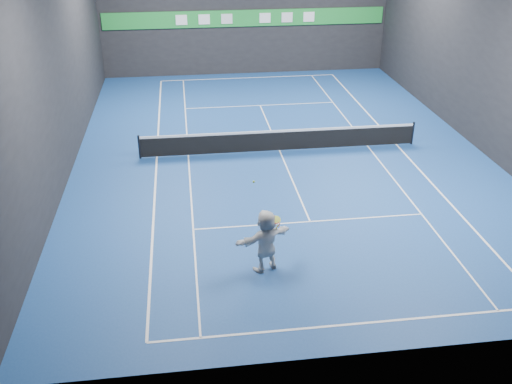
{
  "coord_description": "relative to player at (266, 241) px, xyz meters",
  "views": [
    {
      "loc": [
        -4.18,
        -23.38,
        10.15
      ],
      "look_at": [
        -1.98,
        -6.77,
        1.5
      ],
      "focal_mm": 40.0,
      "sensor_mm": 36.0,
      "label": 1
    }
  ],
  "objects": [
    {
      "name": "ground",
      "position": [
        1.98,
        9.03,
        -1.01
      ],
      "size": [
        26.0,
        26.0,
        0.0
      ],
      "primitive_type": "plane",
      "color": "navy",
      "rests_on": "ground"
    },
    {
      "name": "wall_back",
      "position": [
        1.98,
        22.03,
        3.49
      ],
      "size": [
        18.0,
        0.1,
        9.0
      ],
      "primitive_type": "cube",
      "color": "black",
      "rests_on": "ground"
    },
    {
      "name": "wall_front",
      "position": [
        1.98,
        -3.97,
        3.49
      ],
      "size": [
        18.0,
        0.1,
        9.0
      ],
      "primitive_type": "cube",
      "color": "black",
      "rests_on": "ground"
    },
    {
      "name": "wall_left",
      "position": [
        -7.02,
        9.03,
        3.49
      ],
      "size": [
        0.1,
        26.0,
        9.0
      ],
      "primitive_type": "cube",
      "color": "black",
      "rests_on": "ground"
    },
    {
      "name": "wall_right",
      "position": [
        10.98,
        9.03,
        3.49
      ],
      "size": [
        0.1,
        26.0,
        9.0
      ],
      "primitive_type": "cube",
      "color": "black",
      "rests_on": "ground"
    },
    {
      "name": "baseline_near",
      "position": [
        1.98,
        -2.86,
        -1.01
      ],
      "size": [
        10.98,
        0.08,
        0.01
      ],
      "primitive_type": "cube",
      "color": "white",
      "rests_on": "ground"
    },
    {
      "name": "baseline_far",
      "position": [
        1.98,
        20.92,
        -1.01
      ],
      "size": [
        10.98,
        0.08,
        0.01
      ],
      "primitive_type": "cube",
      "color": "white",
      "rests_on": "ground"
    },
    {
      "name": "sideline_doubles_left",
      "position": [
        -3.51,
        9.03,
        -1.01
      ],
      "size": [
        0.08,
        23.78,
        0.01
      ],
      "primitive_type": "cube",
      "color": "white",
      "rests_on": "ground"
    },
    {
      "name": "sideline_doubles_right",
      "position": [
        7.47,
        9.03,
        -1.01
      ],
      "size": [
        0.08,
        23.78,
        0.01
      ],
      "primitive_type": "cube",
      "color": "white",
      "rests_on": "ground"
    },
    {
      "name": "sideline_singles_left",
      "position": [
        -2.13,
        9.03,
        -1.01
      ],
      "size": [
        0.06,
        23.78,
        0.01
      ],
      "primitive_type": "cube",
      "color": "white",
      "rests_on": "ground"
    },
    {
      "name": "sideline_singles_right",
      "position": [
        6.09,
        9.03,
        -1.01
      ],
      "size": [
        0.06,
        23.78,
        0.01
      ],
      "primitive_type": "cube",
      "color": "white",
      "rests_on": "ground"
    },
    {
      "name": "service_line_near",
      "position": [
        1.98,
        2.63,
        -1.01
      ],
      "size": [
        8.23,
        0.06,
        0.01
      ],
      "primitive_type": "cube",
      "color": "white",
      "rests_on": "ground"
    },
    {
      "name": "service_line_far",
      "position": [
        1.98,
        15.43,
        -1.01
      ],
      "size": [
        8.23,
        0.06,
        0.01
      ],
      "primitive_type": "cube",
      "color": "white",
      "rests_on": "ground"
    },
    {
      "name": "center_service_line",
      "position": [
        1.98,
        9.03,
        -1.01
      ],
      "size": [
        0.06,
        12.8,
        0.01
      ],
      "primitive_type": "cube",
      "color": "white",
      "rests_on": "ground"
    },
    {
      "name": "player",
      "position": [
        0.0,
        0.0,
        0.0
      ],
      "size": [
        1.96,
        1.3,
        2.02
      ],
      "primitive_type": "imported",
      "rotation": [
        0.0,
        0.0,
        3.56
      ],
      "color": "silver",
      "rests_on": "ground"
    },
    {
      "name": "tennis_ball",
      "position": [
        -0.35,
        0.14,
        1.93
      ],
      "size": [
        0.07,
        0.07,
        0.07
      ],
      "primitive_type": "sphere",
      "color": "#BFEA27",
      "rests_on": "player"
    },
    {
      "name": "tennis_net",
      "position": [
        1.98,
        9.03,
        -0.47
      ],
      "size": [
        12.5,
        0.1,
        1.07
      ],
      "color": "black",
      "rests_on": "ground"
    },
    {
      "name": "sponsor_banner",
      "position": [
        1.98,
        21.97,
        2.49
      ],
      "size": [
        17.64,
        0.11,
        1.0
      ],
      "color": "green",
      "rests_on": "wall_back"
    },
    {
      "name": "tennis_racket",
      "position": [
        0.29,
        0.05,
        0.64
      ],
      "size": [
        0.42,
        0.4,
        0.48
      ],
      "color": "red",
      "rests_on": "player"
    }
  ]
}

